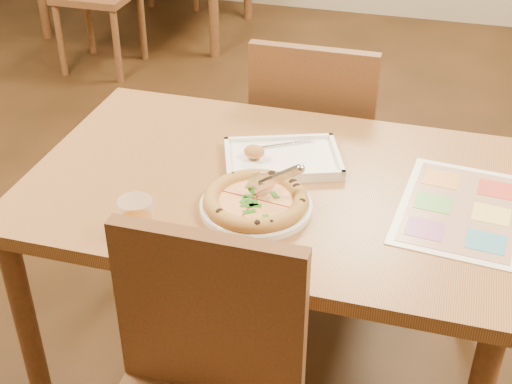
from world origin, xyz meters
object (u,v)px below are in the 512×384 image
(glass_tumbler, at_px, (137,221))
(appetizer_tray, at_px, (280,160))
(chair_far, at_px, (315,129))
(plate, at_px, (256,206))
(dining_table, at_px, (271,206))
(pizza_cutter, at_px, (275,179))
(menu, at_px, (462,209))
(pizza, at_px, (256,200))

(glass_tumbler, bearing_deg, appetizer_tray, 60.49)
(chair_far, height_order, plate, chair_far)
(appetizer_tray, relative_size, glass_tumbler, 3.63)
(dining_table, height_order, chair_far, chair_far)
(appetizer_tray, bearing_deg, glass_tumbler, -119.51)
(pizza_cutter, bearing_deg, menu, -11.52)
(appetizer_tray, relative_size, menu, 0.87)
(chair_far, distance_m, appetizer_tray, 0.53)
(plate, xyz_separation_m, appetizer_tray, (0.00, 0.23, 0.00))
(pizza_cutter, bearing_deg, chair_far, 67.91)
(plate, height_order, menu, plate)
(dining_table, relative_size, chair_far, 2.77)
(plate, xyz_separation_m, pizza, (0.00, -0.01, 0.02))
(plate, xyz_separation_m, glass_tumbler, (-0.24, -0.19, 0.04))
(glass_tumbler, bearing_deg, pizza, 37.83)
(dining_table, bearing_deg, glass_tumbler, -125.85)
(plate, distance_m, menu, 0.52)
(chair_far, distance_m, pizza, 0.77)
(pizza_cutter, xyz_separation_m, appetizer_tray, (-0.04, 0.21, -0.07))
(menu, bearing_deg, pizza, -164.03)
(plate, bearing_deg, pizza_cutter, 32.49)
(appetizer_tray, bearing_deg, dining_table, -90.48)
(glass_tumbler, bearing_deg, pizza_cutter, 37.90)
(pizza, xyz_separation_m, appetizer_tray, (0.00, 0.24, -0.02))
(dining_table, bearing_deg, appetizer_tray, 89.52)
(appetizer_tray, bearing_deg, plate, -90.78)
(dining_table, distance_m, chair_far, 0.61)
(pizza_cutter, height_order, appetizer_tray, pizza_cutter)
(pizza, xyz_separation_m, pizza_cutter, (0.04, 0.03, 0.05))
(glass_tumbler, relative_size, menu, 0.24)
(dining_table, relative_size, menu, 3.06)
(chair_far, relative_size, appetizer_tray, 1.26)
(chair_far, xyz_separation_m, pizza, (-0.00, -0.75, 0.18))
(plate, bearing_deg, chair_far, 89.81)
(menu, bearing_deg, appetizer_tray, 168.99)
(dining_table, relative_size, pizza, 4.91)
(glass_tumbler, bearing_deg, chair_far, 75.60)
(plate, xyz_separation_m, pizza_cutter, (0.04, 0.03, 0.07))
(pizza, relative_size, menu, 0.62)
(plate, relative_size, appetizer_tray, 0.76)
(chair_far, distance_m, pizza_cutter, 0.75)
(appetizer_tray, height_order, glass_tumbler, glass_tumbler)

